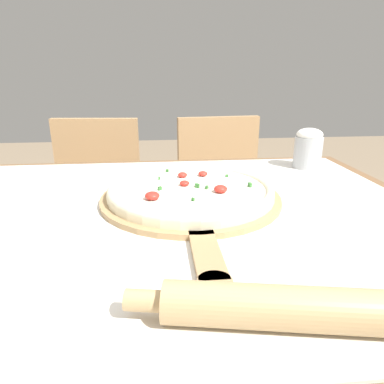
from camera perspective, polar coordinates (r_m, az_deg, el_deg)
name	(u,v)px	position (r m, az deg, el deg)	size (l,w,h in m)	color
dining_table	(175,264)	(0.78, -2.88, -11.89)	(1.17, 0.95, 0.78)	brown
towel_cloth	(174,214)	(0.72, -3.04, -3.60)	(1.09, 0.87, 0.00)	silver
pizza_peel	(191,200)	(0.77, -0.11, -1.33)	(0.41, 0.57, 0.01)	tan
pizza	(191,190)	(0.78, -0.23, 0.37)	(0.38, 0.38, 0.04)	beige
rolling_pin	(310,309)	(0.43, 19.04, -17.97)	(0.42, 0.11, 0.05)	tan
chair_left	(96,205)	(1.59, -15.66, -2.02)	(0.44, 0.44, 0.87)	tan
chair_right	(222,200)	(1.59, 5.04, -1.34)	(0.44, 0.44, 0.87)	tan
flour_cup	(308,148)	(1.11, 18.80, 6.96)	(0.08, 0.08, 0.12)	#B2B7BC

